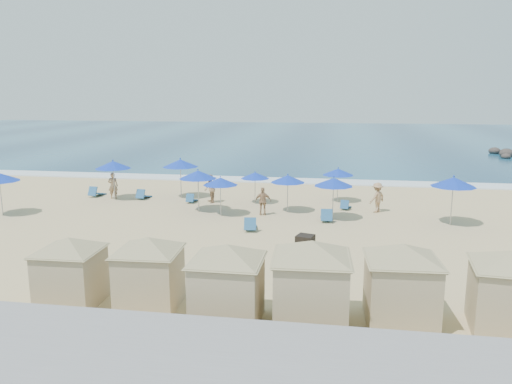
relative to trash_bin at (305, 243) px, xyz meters
The scene contains 30 objects.
ground 4.90m from the trash_bin, 150.35° to the left, with size 160.00×160.00×0.00m, color tan.
ocean 57.57m from the trash_bin, 94.23° to the left, with size 160.00×80.00×0.06m, color navy.
surf_line 18.42m from the trash_bin, 103.33° to the left, with size 160.00×2.50×0.08m, color white.
seawall 11.87m from the trash_bin, 110.97° to the right, with size 160.00×6.10×1.22m.
trash_bin is the anchor object (origin of this frame).
cabana_0 10.24m from the trash_bin, 136.39° to the right, with size 4.08×4.08×2.56m.
cabana_1 8.34m from the trash_bin, 124.76° to the right, with size 4.19×4.19×2.63m.
cabana_2 7.86m from the trash_bin, 104.13° to the right, with size 4.42×4.42×2.77m.
cabana_3 7.46m from the trash_bin, 84.99° to the right, with size 4.73×4.73×2.97m.
cabana_4 7.59m from the trash_bin, 63.40° to the right, with size 4.46×4.46×2.80m.
cabana_5 9.36m from the trash_bin, 46.22° to the right, with size 4.35×4.35×2.74m.
umbrella_1 16.26m from the trash_bin, 145.63° to the left, with size 2.36×2.36×2.68m.
umbrella_2 13.94m from the trash_bin, 131.26° to the left, with size 2.39×2.39×2.72m.
umbrella_3 9.73m from the trash_bin, 135.66° to the left, with size 2.27×2.27×2.58m.
umbrella_4 8.09m from the trash_bin, 131.85° to the left, with size 2.03×2.03×2.32m.
umbrella_5 10.25m from the trash_bin, 112.22° to the left, with size 1.84×1.84×2.10m.
umbrella_6 7.69m from the trash_bin, 101.80° to the left, with size 2.03×2.03×2.32m.
umbrella_7 10.88m from the trash_bin, 82.51° to the left, with size 2.01×2.01×2.29m.
umbrella_8 6.35m from the trash_bin, 79.10° to the left, with size 2.17×2.17×2.47m.
umbrella_9 9.68m from the trash_bin, 38.04° to the left, with size 2.38×2.38×2.71m.
beach_chair_0 17.91m from the trash_bin, 146.92° to the left, with size 0.78×1.43×0.75m.
beach_chair_1 14.92m from the trash_bin, 140.40° to the left, with size 0.71×1.36×0.72m.
beach_chair_2 11.99m from the trash_bin, 131.56° to the left, with size 0.58×1.18×0.64m.
beach_chair_3 4.26m from the trash_bin, 135.26° to the left, with size 0.78×1.44×0.76m.
beach_chair_4 5.57m from the trash_bin, 81.60° to the left, with size 0.70×1.43×0.77m.
beach_chair_5 8.83m from the trash_bin, 77.56° to the left, with size 0.74×1.22×0.62m.
beachgoer_0 16.40m from the trash_bin, 145.42° to the left, with size 0.65×0.42×1.77m, color tan.
beachgoer_1 11.33m from the trash_bin, 126.50° to the left, with size 0.89×0.69×1.83m, color tan.
beachgoer_2 6.97m from the trash_bin, 114.34° to the left, with size 0.96×0.40×1.64m, color tan.
beachgoer_3 8.97m from the trash_bin, 65.40° to the left, with size 1.16×0.67×1.79m, color tan.
Camera 1 is at (5.54, -24.04, 7.00)m, focal length 35.00 mm.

